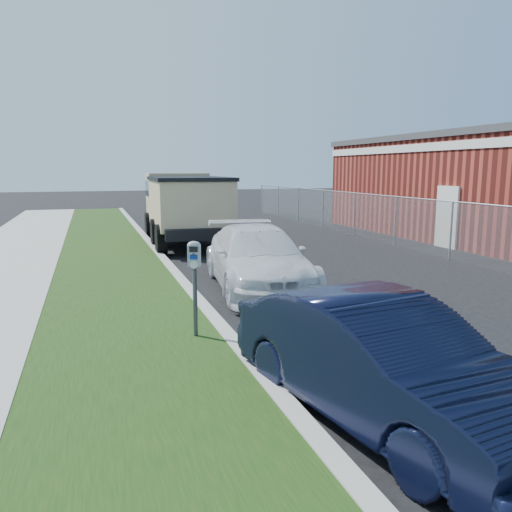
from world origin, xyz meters
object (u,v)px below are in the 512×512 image
object	(u,v)px
dump_truck	(185,204)
navy_sedan	(380,361)
white_wagon	(257,258)
parking_meter	(194,268)

from	to	relation	value
dump_truck	navy_sedan	bearing A→B (deg)	-89.88
white_wagon	dump_truck	size ratio (longest dim) A/B	0.73
navy_sedan	white_wagon	bearing A→B (deg)	73.32
parking_meter	navy_sedan	xyz separation A→B (m)	(1.44, -3.09, -0.56)
dump_truck	white_wagon	bearing A→B (deg)	-86.31
navy_sedan	dump_truck	xyz separation A→B (m)	(0.48, 14.35, 0.79)
white_wagon	navy_sedan	xyz separation A→B (m)	(-0.71, -6.40, -0.04)
parking_meter	dump_truck	bearing A→B (deg)	98.56
parking_meter	navy_sedan	bearing A→B (deg)	-46.82
white_wagon	dump_truck	bearing A→B (deg)	97.90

